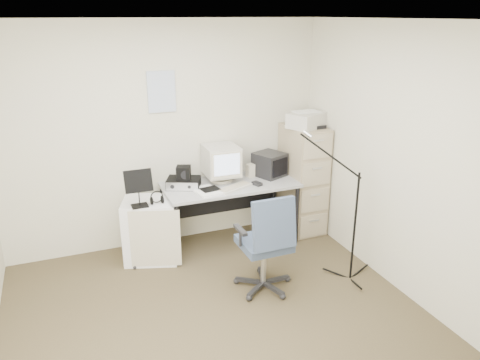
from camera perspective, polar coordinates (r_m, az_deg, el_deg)
name	(u,v)px	position (r m, az deg, el deg)	size (l,w,h in m)	color
floor	(222,327)	(4.22, -2.25, -17.43)	(3.60, 3.60, 0.01)	#403220
ceiling	(217,20)	(3.37, -2.84, 18.95)	(3.60, 3.60, 0.01)	white
wall_back	(166,137)	(5.26, -9.07, 5.22)	(3.60, 0.02, 2.50)	beige
wall_front	(357,328)	(2.19, 14.10, -17.13)	(3.60, 0.02, 2.50)	beige
wall_right	(407,164)	(4.50, 19.67, 1.81)	(0.02, 3.60, 2.50)	beige
wall_calendar	(161,92)	(5.15, -9.55, 10.56)	(0.30, 0.02, 0.44)	white
filing_cabinet	(303,179)	(5.70, 7.66, 0.12)	(0.40, 0.60, 1.30)	#9D866A
printer	(308,120)	(5.46, 8.24, 7.26)	(0.44, 0.30, 0.17)	#BAB6AB
desk	(230,213)	(5.40, -1.18, -4.08)	(1.50, 0.70, 0.73)	#A5A5A5
crt_monitor	(221,164)	(5.30, -2.32, 2.01)	(0.37, 0.39, 0.41)	#BAB6AB
crt_tv	(269,164)	(5.50, 3.61, 1.91)	(0.30, 0.32, 0.28)	black
desk_speaker	(250,171)	(5.46, 1.28, 1.16)	(0.08, 0.08, 0.15)	#BDB49A
keyboard	(235,188)	(5.12, -0.66, -0.93)	(0.42, 0.15, 0.02)	#BAB6AB
mouse	(257,184)	(5.22, 2.09, -0.45)	(0.07, 0.12, 0.03)	black
radio_receiver	(184,183)	(5.18, -6.89, -0.33)	(0.36, 0.26, 0.10)	black
radio_speaker	(184,173)	(5.11, -6.90, 0.87)	(0.15, 0.14, 0.15)	black
papers	(207,191)	(5.04, -4.10, -1.34)	(0.23, 0.32, 0.02)	white
pc_tower	(276,224)	(5.57, 4.47, -5.33)	(0.19, 0.42, 0.39)	#BAB6AB
office_chair	(264,241)	(4.47, 2.94, -7.48)	(0.58, 0.58, 1.01)	#394259
side_cart	(151,230)	(5.15, -10.82, -5.99)	(0.55, 0.44, 0.68)	white
music_stand	(138,188)	(4.81, -12.28, -0.94)	(0.28, 0.15, 0.41)	black
headphones	(157,199)	(4.90, -10.09, -2.33)	(0.15, 0.15, 0.03)	black
mic_stand	(356,211)	(4.66, 13.97, -3.68)	(0.02, 0.02, 1.48)	black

